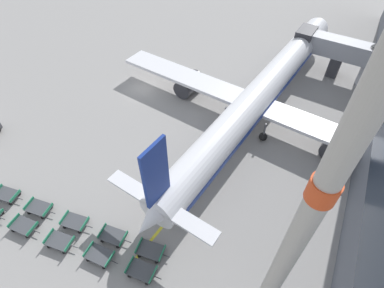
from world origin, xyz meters
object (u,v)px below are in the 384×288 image
object	(u,v)px
baggage_dolly_row_near_col_d	(100,255)
baggage_dolly_row_mid_a_col_e	(151,250)
baggage_dolly_row_near_col_e	(142,271)
baggage_dolly_row_near_col_b	(24,226)
baggage_dolly_row_mid_a_col_b	(39,208)
baggage_dolly_row_mid_a_col_c	(75,222)
baggage_dolly_row_mid_a_col_d	(113,236)
baggage_dolly_row_mid_a_col_a	(7,195)
airplane	(259,96)
baggage_dolly_row_near_col_c	(60,241)

from	to	relation	value
baggage_dolly_row_near_col_d	baggage_dolly_row_mid_a_col_e	distance (m)	4.54
baggage_dolly_row_near_col_e	baggage_dolly_row_near_col_b	bearing A→B (deg)	-172.53
baggage_dolly_row_near_col_e	baggage_dolly_row_mid_a_col_b	xyz separation A→B (m)	(-12.64, 0.48, 0.00)
baggage_dolly_row_near_col_b	baggage_dolly_row_mid_a_col_c	distance (m)	4.81
baggage_dolly_row_mid_a_col_d	baggage_dolly_row_near_col_d	bearing A→B (deg)	-88.05
baggage_dolly_row_mid_a_col_a	baggage_dolly_row_near_col_e	bearing A→B (deg)	-0.39
airplane	baggage_dolly_row_near_col_d	size ratio (longest dim) A/B	14.86
baggage_dolly_row_near_col_b	baggage_dolly_row_mid_a_col_d	xyz separation A→B (m)	(8.25, 3.10, 0.00)
baggage_dolly_row_near_col_b	baggage_dolly_row_mid_a_col_d	world-z (taller)	same
airplane	baggage_dolly_row_mid_a_col_a	world-z (taller)	airplane
baggage_dolly_row_mid_a_col_c	baggage_dolly_row_mid_a_col_e	bearing A→B (deg)	6.72
baggage_dolly_row_near_col_d	baggage_dolly_row_mid_a_col_b	size ratio (longest dim) A/B	0.99
airplane	baggage_dolly_row_near_col_e	distance (m)	24.75
baggage_dolly_row_near_col_e	baggage_dolly_row_mid_a_col_d	world-z (taller)	same
baggage_dolly_row_near_col_c	baggage_dolly_row_mid_a_col_e	bearing A→B (deg)	21.37
baggage_dolly_row_near_col_c	baggage_dolly_row_near_col_d	distance (m)	4.18
baggage_dolly_row_mid_a_col_a	baggage_dolly_row_mid_a_col_b	bearing A→B (deg)	4.96
airplane	baggage_dolly_row_mid_a_col_e	world-z (taller)	airplane
airplane	baggage_dolly_row_near_col_b	xyz separation A→B (m)	(-14.35, -26.13, -2.87)
baggage_dolly_row_near_col_c	baggage_dolly_row_mid_a_col_a	world-z (taller)	same
baggage_dolly_row_mid_a_col_b	baggage_dolly_row_mid_a_col_d	distance (m)	8.54
baggage_dolly_row_mid_a_col_a	baggage_dolly_row_mid_a_col_d	size ratio (longest dim) A/B	1.00
baggage_dolly_row_near_col_c	baggage_dolly_row_mid_a_col_d	world-z (taller)	same
airplane	baggage_dolly_row_near_col_e	xyz separation A→B (m)	(-1.94, -24.51, -2.87)
airplane	baggage_dolly_row_near_col_d	xyz separation A→B (m)	(-6.03, -25.07, -2.87)
baggage_dolly_row_near_col_e	baggage_dolly_row_mid_a_col_d	size ratio (longest dim) A/B	1.00
airplane	baggage_dolly_row_mid_a_col_e	size ratio (longest dim) A/B	14.70
baggage_dolly_row_near_col_c	baggage_dolly_row_near_col_e	distance (m)	8.30
airplane	baggage_dolly_row_near_col_e	size ratio (longest dim) A/B	14.79
baggage_dolly_row_near_col_b	baggage_dolly_row_mid_a_col_a	size ratio (longest dim) A/B	0.99
airplane	baggage_dolly_row_mid_a_col_b	size ratio (longest dim) A/B	14.70
baggage_dolly_row_mid_a_col_e	baggage_dolly_row_near_col_c	bearing A→B (deg)	-158.63
baggage_dolly_row_near_col_b	baggage_dolly_row_mid_a_col_b	bearing A→B (deg)	96.34
baggage_dolly_row_near_col_e	baggage_dolly_row_mid_a_col_e	xyz separation A→B (m)	(-0.28, 1.90, 0.00)
baggage_dolly_row_near_col_c	baggage_dolly_row_near_col_e	xyz separation A→B (m)	(8.22, 1.21, 0.00)
baggage_dolly_row_mid_a_col_a	airplane	bearing A→B (deg)	52.39
baggage_dolly_row_near_col_e	baggage_dolly_row_mid_a_col_a	distance (m)	16.85
baggage_dolly_row_mid_a_col_e	baggage_dolly_row_mid_a_col_d	bearing A→B (deg)	-173.77
baggage_dolly_row_near_col_b	baggage_dolly_row_near_col_d	bearing A→B (deg)	7.25
airplane	baggage_dolly_row_mid_a_col_c	xyz separation A→B (m)	(-10.28, -23.56, -2.87)
baggage_dolly_row_mid_a_col_e	baggage_dolly_row_near_col_b	bearing A→B (deg)	-163.81
airplane	baggage_dolly_row_near_col_b	bearing A→B (deg)	-118.76
airplane	baggage_dolly_row_mid_a_col_a	xyz separation A→B (m)	(-18.79, -24.39, -2.87)
baggage_dolly_row_near_col_d	baggage_dolly_row_near_col_c	bearing A→B (deg)	-171.15
baggage_dolly_row_near_col_b	baggage_dolly_row_mid_a_col_e	distance (m)	12.63
airplane	baggage_dolly_row_mid_a_col_a	size ratio (longest dim) A/B	14.68
baggage_dolly_row_near_col_e	baggage_dolly_row_mid_a_col_c	bearing A→B (deg)	173.53
baggage_dolly_row_near_col_e	baggage_dolly_row_mid_a_col_c	world-z (taller)	same
baggage_dolly_row_near_col_d	baggage_dolly_row_near_col_e	world-z (taller)	same
baggage_dolly_row_near_col_d	baggage_dolly_row_mid_a_col_b	distance (m)	8.62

